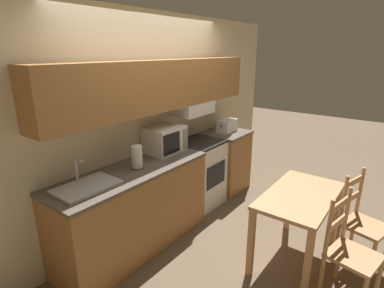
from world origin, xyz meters
name	(u,v)px	position (x,y,z in m)	size (l,w,h in m)	color
ground_plane	(157,214)	(0.00, 0.00, 0.00)	(16.00, 16.00, 0.00)	brown
wall_back	(158,106)	(0.01, -0.06, 1.48)	(5.48, 0.38, 2.55)	beige
lower_counter_main	(135,210)	(-0.65, -0.30, 0.47)	(1.81, 0.62, 0.94)	#A36B38
lower_counter_right_stub	(225,161)	(1.22, -0.30, 0.47)	(0.66, 0.62, 0.94)	#A36B38
stove_range	(199,173)	(0.58, -0.28, 0.47)	(0.63, 0.56, 0.94)	white
microwave	(165,139)	(-0.02, -0.19, 1.09)	(0.45, 0.36, 0.31)	white
toaster	(227,126)	(1.24, -0.31, 1.03)	(0.32, 0.20, 0.19)	white
sink_basin	(87,186)	(-1.19, -0.30, 0.95)	(0.55, 0.36, 0.26)	#B7BABF
paper_towel_roll	(137,157)	(-0.58, -0.31, 1.06)	(0.13, 0.13, 0.24)	black
dining_table	(299,205)	(0.23, -1.77, 0.63)	(1.09, 0.60, 0.76)	tan
chair_left_of_table	(349,252)	(-0.01, -2.29, 0.46)	(0.45, 0.45, 0.97)	tan
chair_right_of_table	(361,223)	(0.57, -2.30, 0.46)	(0.47, 0.47, 0.97)	tan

